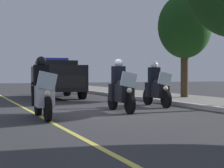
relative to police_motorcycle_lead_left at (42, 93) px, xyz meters
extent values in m
plane|color=#333335|center=(-0.95, 2.48, -0.70)|extent=(80.00, 80.00, 0.00)
cube|color=#B7B5AD|center=(-0.95, 5.76, -0.62)|extent=(48.00, 0.24, 0.15)
cube|color=#E0D14C|center=(-0.95, 0.03, -0.70)|extent=(48.00, 0.12, 0.01)
cylinder|color=black|center=(0.76, -0.02, -0.38)|extent=(0.64, 0.14, 0.64)
cylinder|color=black|center=(-0.74, 0.02, -0.38)|extent=(0.64, 0.16, 0.64)
cube|color=white|center=(0.03, 0.00, -0.08)|extent=(1.21, 0.47, 0.56)
ellipsoid|color=white|center=(0.08, 0.00, 0.22)|extent=(0.57, 0.33, 0.24)
cube|color=silver|center=(0.66, -0.02, 0.35)|extent=(0.07, 0.56, 0.53)
sphere|color=#F9F4CC|center=(0.72, -0.02, 0.02)|extent=(0.17, 0.17, 0.17)
sphere|color=red|center=(0.53, -0.17, 0.28)|extent=(0.09, 0.09, 0.09)
sphere|color=#1933F2|center=(0.54, 0.15, 0.28)|extent=(0.09, 0.09, 0.09)
cube|color=black|center=(-0.20, 0.00, 0.48)|extent=(0.29, 0.41, 0.60)
cube|color=black|center=(-0.13, 0.20, -0.08)|extent=(0.18, 0.14, 0.56)
cube|color=black|center=(-0.14, -0.20, -0.08)|extent=(0.18, 0.14, 0.56)
sphere|color=black|center=(-0.18, 0.00, 0.88)|extent=(0.28, 0.28, 0.28)
cylinder|color=black|center=(-0.12, 2.70, -0.38)|extent=(0.64, 0.14, 0.64)
cylinder|color=black|center=(-1.61, 2.74, -0.38)|extent=(0.64, 0.16, 0.64)
cube|color=black|center=(-0.85, 2.72, -0.08)|extent=(1.21, 0.47, 0.56)
ellipsoid|color=black|center=(-0.80, 2.72, 0.22)|extent=(0.57, 0.33, 0.24)
cube|color=silver|center=(-0.22, 2.70, 0.35)|extent=(0.07, 0.56, 0.53)
sphere|color=#F9F4CC|center=(-0.16, 2.70, 0.02)|extent=(0.17, 0.17, 0.17)
sphere|color=red|center=(-0.35, 2.55, 0.28)|extent=(0.09, 0.09, 0.09)
sphere|color=#1933F2|center=(-0.34, 2.87, 0.28)|extent=(0.09, 0.09, 0.09)
cube|color=black|center=(-1.08, 2.72, 0.48)|extent=(0.29, 0.41, 0.60)
cube|color=black|center=(-1.01, 2.92, -0.08)|extent=(0.18, 0.14, 0.56)
cube|color=black|center=(-1.02, 2.52, -0.08)|extent=(0.18, 0.14, 0.56)
sphere|color=silver|center=(-1.06, 2.72, 0.88)|extent=(0.28, 0.28, 0.28)
cylinder|color=black|center=(-1.52, 4.77, -0.38)|extent=(0.64, 0.14, 0.64)
cylinder|color=black|center=(-3.02, 4.81, -0.38)|extent=(0.64, 0.16, 0.64)
cube|color=black|center=(-2.25, 4.79, -0.08)|extent=(1.21, 0.47, 0.56)
ellipsoid|color=black|center=(-2.20, 4.79, 0.22)|extent=(0.57, 0.33, 0.24)
cube|color=silver|center=(-1.62, 4.77, 0.35)|extent=(0.07, 0.56, 0.53)
sphere|color=#F9F4CC|center=(-1.56, 4.77, 0.02)|extent=(0.17, 0.17, 0.17)
sphere|color=red|center=(-1.75, 4.62, 0.28)|extent=(0.09, 0.09, 0.09)
sphere|color=#1933F2|center=(-1.74, 4.93, 0.28)|extent=(0.09, 0.09, 0.09)
cube|color=black|center=(-2.48, 4.79, 0.48)|extent=(0.29, 0.41, 0.60)
cube|color=black|center=(-2.41, 4.99, -0.08)|extent=(0.18, 0.14, 0.56)
cube|color=black|center=(-2.42, 4.59, -0.08)|extent=(0.18, 0.14, 0.56)
sphere|color=silver|center=(-2.46, 4.79, 0.88)|extent=(0.28, 0.28, 0.28)
cube|color=black|center=(-8.76, 2.52, 0.32)|extent=(4.95, 2.02, 1.24)
cube|color=black|center=(-9.06, 2.53, 1.02)|extent=(2.44, 1.81, 0.36)
cube|color=#2633D8|center=(-8.86, 2.52, 1.28)|extent=(0.31, 1.21, 0.14)
cube|color=black|center=(-6.36, 2.46, 0.18)|extent=(0.16, 1.62, 0.56)
cylinder|color=black|center=(-7.19, 3.38, -0.30)|extent=(0.81, 0.30, 0.80)
cylinder|color=black|center=(-7.23, 1.58, -0.30)|extent=(0.81, 0.30, 0.80)
cylinder|color=black|center=(-10.29, 3.46, -0.30)|extent=(0.81, 0.30, 0.80)
cylinder|color=black|center=(-10.33, 1.66, -0.30)|extent=(0.81, 0.30, 0.80)
cylinder|color=black|center=(-11.83, 4.88, -0.37)|extent=(0.66, 0.06, 0.66)
cylinder|color=black|center=(-12.93, 4.91, -0.37)|extent=(0.66, 0.06, 0.66)
cube|color=red|center=(-12.38, 4.89, -0.10)|extent=(1.00, 0.08, 0.36)
cube|color=black|center=(-12.43, 4.89, 0.50)|extent=(0.25, 0.33, 0.56)
sphere|color=tan|center=(-12.40, 4.89, 0.88)|extent=(0.22, 0.22, 0.22)
cylinder|color=#42301E|center=(-5.43, 8.03, 0.60)|extent=(0.37, 0.37, 2.40)
ellipsoid|color=#194216|center=(-5.43, 8.03, 2.84)|extent=(2.60, 2.60, 3.10)
camera|label=1|loc=(10.49, -2.12, 0.53)|focal=61.34mm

